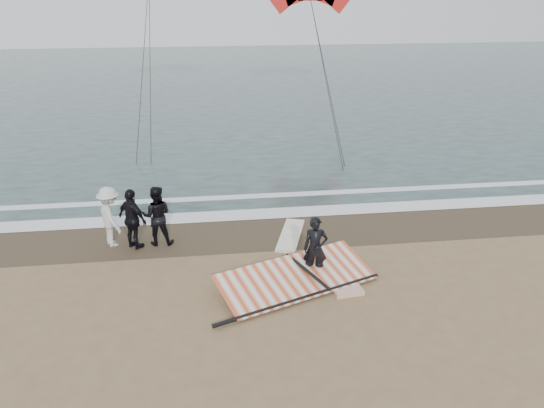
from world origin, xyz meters
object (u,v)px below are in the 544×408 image
(man_main, at_px, (315,248))
(sail_rig, at_px, (293,278))
(board_cream, at_px, (291,235))
(board_white, at_px, (333,270))

(man_main, distance_m, sail_rig, 1.00)
(man_main, bearing_deg, sail_rig, -151.01)
(board_cream, bearing_deg, man_main, -67.15)
(man_main, relative_size, sail_rig, 0.39)
(man_main, bearing_deg, board_cream, 101.95)
(sail_rig, bearing_deg, board_cream, 81.85)
(board_white, height_order, sail_rig, sail_rig)
(board_cream, distance_m, sail_rig, 2.91)
(board_cream, bearing_deg, sail_rig, -80.51)
(man_main, height_order, board_white, man_main)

